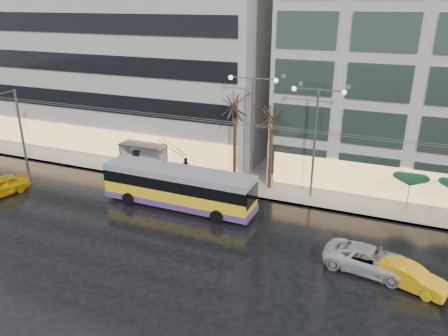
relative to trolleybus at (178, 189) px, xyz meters
The scene contains 18 objects.
ground 5.95m from the trolleybus, 71.47° to the right, with size 140.00×140.00×0.00m, color black.
sidewalk 9.46m from the trolleybus, 65.81° to the left, with size 80.00×10.00×0.15m, color gray.
kerb 5.43m from the trolleybus, 43.07° to the left, with size 80.00×0.10×0.15m, color slate.
building_left 21.85m from the trolleybus, 136.31° to the left, with size 34.00×14.00×22.00m, color #ABA8A3.
trolleybus is the anchor object (origin of this frame).
catenary 4.68m from the trolleybus, 41.08° to the left, with size 42.24×5.12×7.00m.
bus_shelter 8.39m from the trolleybus, 141.45° to the left, with size 4.20×1.60×2.51m.
street_lamp_near 7.97m from the trolleybus, 54.29° to the left, with size 3.96×0.36×9.03m.
street_lamp_far 11.16m from the trolleybus, 31.12° to the left, with size 3.96×0.36×8.53m.
tree_a 8.22m from the trolleybus, 67.14° to the left, with size 3.20×3.20×8.40m.
tree_b 9.25m from the trolleybus, 47.07° to the left, with size 3.20×3.20×7.70m.
parasol_a 16.80m from the trolleybus, 19.26° to the left, with size 2.50×2.50×2.65m.
taxi_a 14.53m from the trolleybus, 165.42° to the right, with size 1.80×4.47×1.52m, color #DCAA0B.
taxi_b 16.66m from the trolleybus, 13.94° to the right, with size 1.37×3.94×1.30m, color #FFB90D.
sedan_silver 14.39m from the trolleybus, 12.95° to the right, with size 2.35×5.10×1.42m, color #BABABF.
pedestrian_a 5.51m from the trolleybus, 130.72° to the left, with size 1.28×1.29×2.19m.
pedestrian_b 6.01m from the trolleybus, 112.14° to the left, with size 0.83×0.67×1.60m.
pedestrian_c 7.99m from the trolleybus, 145.79° to the left, with size 1.26×0.86×2.11m.
Camera 1 is at (12.62, -20.66, 14.63)m, focal length 35.00 mm.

